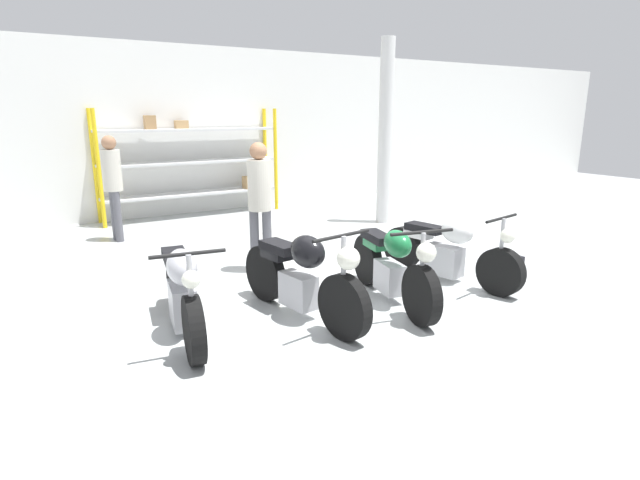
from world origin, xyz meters
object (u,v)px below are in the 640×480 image
object	(u,v)px
motorcycle_green	(392,265)
person_browsing	(260,196)
motorcycle_silver	(182,291)
motorcycle_black	(302,276)
shelving_rack	(192,161)
motorcycle_white	(448,250)
toolbox	(506,266)
person_near_rack	(113,179)

from	to	relation	value
motorcycle_green	person_browsing	xyz separation A→B (m)	(-0.80, 1.93, 0.62)
motorcycle_silver	motorcycle_black	distance (m)	1.26
shelving_rack	motorcycle_black	size ratio (longest dim) A/B	1.85
motorcycle_black	motorcycle_white	world-z (taller)	motorcycle_black
shelving_rack	motorcycle_silver	xyz separation A→B (m)	(-1.98, -5.83, -0.74)
person_browsing	toolbox	distance (m)	3.55
motorcycle_black	person_browsing	world-z (taller)	person_browsing
motorcycle_white	person_browsing	xyz separation A→B (m)	(-1.96, 1.69, 0.66)
motorcycle_silver	person_browsing	distance (m)	2.23
toolbox	motorcycle_silver	bearing A→B (deg)	172.91
motorcycle_black	motorcycle_green	size ratio (longest dim) A/B	1.02
motorcycle_silver	motorcycle_white	bearing A→B (deg)	95.22
motorcycle_green	person_near_rack	distance (m)	5.37
motorcycle_white	motorcycle_silver	bearing A→B (deg)	-103.89
person_near_rack	toolbox	size ratio (longest dim) A/B	4.16
motorcycle_green	toolbox	bearing A→B (deg)	100.44
person_near_rack	motorcycle_black	bearing A→B (deg)	96.75
shelving_rack	motorcycle_silver	distance (m)	6.21
shelving_rack	person_browsing	bearing A→B (deg)	-95.58
motorcycle_green	motorcycle_white	world-z (taller)	motorcycle_green
motorcycle_silver	motorcycle_green	xyz separation A→B (m)	(2.36, -0.47, 0.01)
motorcycle_white	toolbox	xyz separation A→B (m)	(0.82, -0.31, -0.28)
motorcycle_green	toolbox	size ratio (longest dim) A/B	4.61
person_browsing	motorcycle_white	bearing A→B (deg)	82.20
shelving_rack	motorcycle_silver	size ratio (longest dim) A/B	1.89
toolbox	person_browsing	bearing A→B (deg)	144.21
toolbox	motorcycle_black	bearing A→B (deg)	176.17
shelving_rack	person_near_rack	xyz separation A→B (m)	(-1.86, -1.47, -0.11)
motorcycle_black	motorcycle_white	size ratio (longest dim) A/B	0.97
motorcycle_white	person_near_rack	distance (m)	5.75
motorcycle_white	toolbox	bearing A→B (deg)	59.17
motorcycle_silver	person_browsing	size ratio (longest dim) A/B	1.12
motorcycle_green	person_near_rack	size ratio (longest dim) A/B	1.11
toolbox	person_near_rack	bearing A→B (deg)	130.65
motorcycle_black	toolbox	distance (m)	3.14
motorcycle_green	person_browsing	bearing A→B (deg)	-145.13
motorcycle_silver	motorcycle_white	distance (m)	3.52
person_browsing	person_near_rack	size ratio (longest dim) A/B	0.99
shelving_rack	motorcycle_white	size ratio (longest dim) A/B	1.80
shelving_rack	motorcycle_green	size ratio (longest dim) A/B	1.90
motorcycle_silver	motorcycle_black	size ratio (longest dim) A/B	0.98
motorcycle_green	motorcycle_white	xyz separation A→B (m)	(1.16, 0.24, -0.04)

